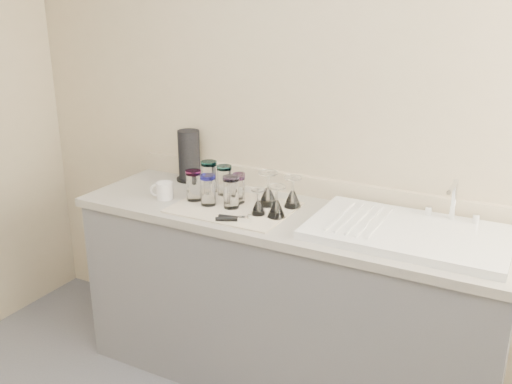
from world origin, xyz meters
The scene contains 18 objects.
room_envelope centered at (0.00, 0.00, 1.56)m, with size 3.54×3.50×2.52m.
counter_unit centered at (0.00, 1.20, 0.45)m, with size 2.06×0.62×0.90m.
sink_unit centered at (0.55, 1.20, 0.92)m, with size 0.82×0.50×0.22m.
dish_towel centered at (-0.26, 1.15, 0.90)m, with size 0.55×0.42×0.01m, color silver.
tumbler_teal centered at (-0.48, 1.28, 0.99)m, with size 0.08×0.08×0.16m.
tumbler_cyan centered at (-0.39, 1.28, 0.98)m, with size 0.08×0.08×0.15m.
tumbler_purple centered at (-0.31, 1.28, 0.97)m, with size 0.06×0.06×0.12m.
tumbler_magenta centered at (-0.48, 1.14, 0.98)m, with size 0.08×0.08×0.15m.
tumbler_blue centered at (-0.38, 1.11, 0.98)m, with size 0.08×0.08×0.15m.
tumbler_lavender centered at (-0.27, 1.13, 0.99)m, with size 0.08×0.08×0.15m.
tumbler_extra centered at (-0.27, 1.21, 0.98)m, with size 0.07×0.07×0.14m.
goblet_back_left centered at (-0.13, 1.25, 0.96)m, with size 0.09×0.09×0.16m.
goblet_back_right centered at (-0.02, 1.28, 0.96)m, with size 0.08×0.08×0.15m.
goblet_front_left centered at (-0.11, 1.11, 0.95)m, with size 0.07×0.07×0.12m.
goblet_front_right centered at (-0.03, 1.12, 0.96)m, with size 0.08×0.08×0.15m.
can_opener centered at (-0.17, 0.99, 0.92)m, with size 0.16×0.09×0.02m.
white_mug centered at (-0.63, 1.10, 0.94)m, with size 0.13×0.11×0.09m.
paper_towel_roll centered at (-0.70, 1.42, 1.04)m, with size 0.15×0.15×0.28m.
Camera 1 is at (1.02, -1.04, 1.86)m, focal length 40.00 mm.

